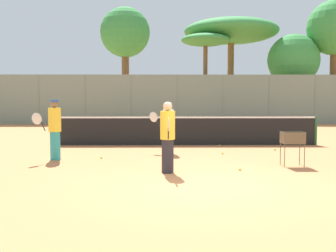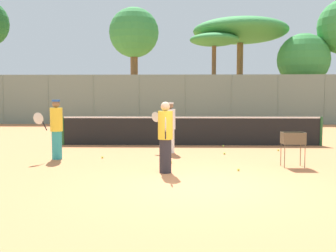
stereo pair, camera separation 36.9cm
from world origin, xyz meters
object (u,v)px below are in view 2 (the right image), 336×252
(tennis_net, at_px, (191,130))
(player_red_cap, at_px, (170,127))
(player_yellow_shirt, at_px, (165,136))
(player_white_outfit, at_px, (56,128))
(ball_cart, at_px, (293,141))

(tennis_net, height_order, player_red_cap, player_red_cap)
(tennis_net, distance_m, player_yellow_shirt, 5.43)
(player_white_outfit, xyz_separation_m, ball_cart, (6.47, -1.09, -0.22))
(tennis_net, distance_m, ball_cart, 5.11)
(player_white_outfit, relative_size, ball_cart, 1.92)
(player_yellow_shirt, bearing_deg, player_white_outfit, -124.06)
(player_white_outfit, bearing_deg, player_red_cap, 158.98)
(player_red_cap, relative_size, player_yellow_shirt, 0.97)
(tennis_net, bearing_deg, player_white_outfit, -139.76)
(player_yellow_shirt, bearing_deg, player_red_cap, 176.97)
(tennis_net, bearing_deg, player_yellow_shirt, -98.30)
(player_white_outfit, distance_m, player_red_cap, 3.52)
(player_white_outfit, bearing_deg, player_yellow_shirt, 104.67)
(player_red_cap, xyz_separation_m, ball_cart, (3.21, -2.44, -0.18))
(player_yellow_shirt, relative_size, ball_cart, 1.88)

